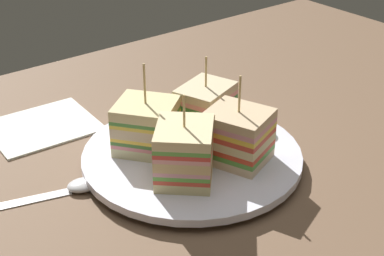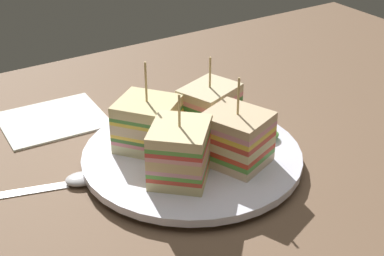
{
  "view_description": "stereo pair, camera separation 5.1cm",
  "coord_description": "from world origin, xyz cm",
  "px_view_note": "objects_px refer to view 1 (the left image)",
  "views": [
    {
      "loc": [
        32.89,
        42.33,
        34.18
      ],
      "look_at": [
        0.0,
        0.0,
        4.56
      ],
      "focal_mm": 53.49,
      "sensor_mm": 36.0,
      "label": 1
    },
    {
      "loc": [
        28.73,
        45.25,
        34.18
      ],
      "look_at": [
        0.0,
        0.0,
        4.56
      ],
      "focal_mm": 53.49,
      "sensor_mm": 36.0,
      "label": 2
    }
  ],
  "objects_px": {
    "chip_pile": "(187,143)",
    "napkin": "(42,125)",
    "plate": "(192,157)",
    "sandwich_wedge_2": "(147,126)",
    "sandwich_wedge_3": "(185,153)",
    "sandwich_wedge_0": "(237,136)",
    "spoon": "(65,190)",
    "sandwich_wedge_1": "(205,109)"
  },
  "relations": [
    {
      "from": "sandwich_wedge_3",
      "to": "plate",
      "type": "bearing_deg",
      "value": -3.81
    },
    {
      "from": "sandwich_wedge_1",
      "to": "chip_pile",
      "type": "height_order",
      "value": "sandwich_wedge_1"
    },
    {
      "from": "sandwich_wedge_2",
      "to": "spoon",
      "type": "bearing_deg",
      "value": -127.59
    },
    {
      "from": "chip_pile",
      "to": "spoon",
      "type": "xyz_separation_m",
      "value": [
        0.13,
        -0.03,
        -0.02
      ]
    },
    {
      "from": "chip_pile",
      "to": "sandwich_wedge_2",
      "type": "bearing_deg",
      "value": -46.18
    },
    {
      "from": "napkin",
      "to": "chip_pile",
      "type": "bearing_deg",
      "value": 117.5
    },
    {
      "from": "sandwich_wedge_1",
      "to": "chip_pile",
      "type": "relative_size",
      "value": 1.31
    },
    {
      "from": "spoon",
      "to": "napkin",
      "type": "xyz_separation_m",
      "value": [
        -0.04,
        -0.14,
        -0.0
      ]
    },
    {
      "from": "sandwich_wedge_2",
      "to": "sandwich_wedge_1",
      "type": "bearing_deg",
      "value": 45.25
    },
    {
      "from": "sandwich_wedge_0",
      "to": "sandwich_wedge_3",
      "type": "bearing_deg",
      "value": 63.3
    },
    {
      "from": "sandwich_wedge_0",
      "to": "chip_pile",
      "type": "distance_m",
      "value": 0.06
    },
    {
      "from": "napkin",
      "to": "spoon",
      "type": "bearing_deg",
      "value": 73.88
    },
    {
      "from": "plate",
      "to": "napkin",
      "type": "distance_m",
      "value": 0.2
    },
    {
      "from": "sandwich_wedge_2",
      "to": "sandwich_wedge_3",
      "type": "distance_m",
      "value": 0.07
    },
    {
      "from": "sandwich_wedge_0",
      "to": "chip_pile",
      "type": "bearing_deg",
      "value": 13.69
    },
    {
      "from": "sandwich_wedge_2",
      "to": "chip_pile",
      "type": "distance_m",
      "value": 0.05
    },
    {
      "from": "plate",
      "to": "sandwich_wedge_2",
      "type": "height_order",
      "value": "sandwich_wedge_2"
    },
    {
      "from": "sandwich_wedge_3",
      "to": "spoon",
      "type": "height_order",
      "value": "sandwich_wedge_3"
    },
    {
      "from": "sandwich_wedge_2",
      "to": "napkin",
      "type": "distance_m",
      "value": 0.16
    },
    {
      "from": "sandwich_wedge_1",
      "to": "sandwich_wedge_0",
      "type": "bearing_deg",
      "value": 60.41
    },
    {
      "from": "sandwich_wedge_2",
      "to": "plate",
      "type": "bearing_deg",
      "value": 4.15
    },
    {
      "from": "plate",
      "to": "spoon",
      "type": "relative_size",
      "value": 1.73
    },
    {
      "from": "plate",
      "to": "chip_pile",
      "type": "xyz_separation_m",
      "value": [
        0.0,
        -0.0,
        0.02
      ]
    },
    {
      "from": "sandwich_wedge_0",
      "to": "sandwich_wedge_2",
      "type": "relative_size",
      "value": 0.97
    },
    {
      "from": "sandwich_wedge_0",
      "to": "napkin",
      "type": "relative_size",
      "value": 0.77
    },
    {
      "from": "sandwich_wedge_0",
      "to": "spoon",
      "type": "distance_m",
      "value": 0.19
    },
    {
      "from": "chip_pile",
      "to": "spoon",
      "type": "distance_m",
      "value": 0.14
    },
    {
      "from": "chip_pile",
      "to": "sandwich_wedge_1",
      "type": "bearing_deg",
      "value": -152.14
    },
    {
      "from": "chip_pile",
      "to": "napkin",
      "type": "height_order",
      "value": "chip_pile"
    },
    {
      "from": "plate",
      "to": "spoon",
      "type": "bearing_deg",
      "value": -14.81
    },
    {
      "from": "napkin",
      "to": "sandwich_wedge_0",
      "type": "bearing_deg",
      "value": 119.11
    },
    {
      "from": "sandwich_wedge_3",
      "to": "napkin",
      "type": "distance_m",
      "value": 0.23
    },
    {
      "from": "plate",
      "to": "sandwich_wedge_3",
      "type": "distance_m",
      "value": 0.06
    },
    {
      "from": "chip_pile",
      "to": "sandwich_wedge_3",
      "type": "bearing_deg",
      "value": 49.62
    },
    {
      "from": "plate",
      "to": "napkin",
      "type": "height_order",
      "value": "plate"
    },
    {
      "from": "sandwich_wedge_1",
      "to": "napkin",
      "type": "xyz_separation_m",
      "value": [
        0.14,
        -0.15,
        -0.04
      ]
    },
    {
      "from": "plate",
      "to": "napkin",
      "type": "relative_size",
      "value": 1.92
    },
    {
      "from": "sandwich_wedge_3",
      "to": "sandwich_wedge_0",
      "type": "bearing_deg",
      "value": -52.89
    },
    {
      "from": "chip_pile",
      "to": "napkin",
      "type": "relative_size",
      "value": 0.56
    },
    {
      "from": "napkin",
      "to": "sandwich_wedge_1",
      "type": "bearing_deg",
      "value": 131.62
    },
    {
      "from": "sandwich_wedge_2",
      "to": "sandwich_wedge_0",
      "type": "bearing_deg",
      "value": 0.74
    },
    {
      "from": "plate",
      "to": "napkin",
      "type": "xyz_separation_m",
      "value": [
        0.09,
        -0.18,
        -0.01
      ]
    }
  ]
}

